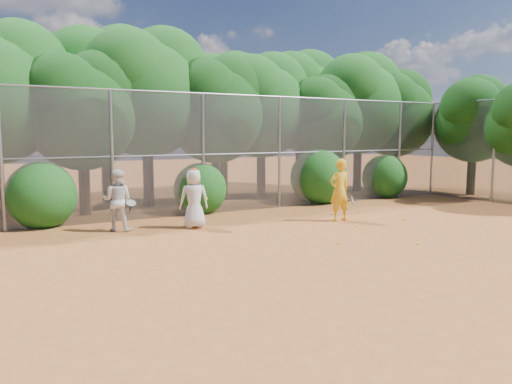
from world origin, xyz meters
TOP-DOWN VIEW (x-y plane):
  - ground at (0.00, 0.00)m, footprint 80.00×80.00m
  - fence_back at (-0.12, 6.00)m, footprint 20.05×0.09m
  - fence_side at (10.00, 3.00)m, footprint 0.09×6.09m
  - tree_2 at (-4.45, 7.83)m, footprint 3.99×3.47m
  - tree_3 at (-1.94, 8.84)m, footprint 4.89×4.26m
  - tree_4 at (0.55, 8.24)m, footprint 4.19×3.64m
  - tree_5 at (3.06, 9.04)m, footprint 4.51×3.92m
  - tree_6 at (5.55, 8.03)m, footprint 3.86×3.36m
  - tree_7 at (8.06, 8.64)m, footprint 4.77×4.14m
  - tree_8 at (10.05, 8.34)m, footprint 4.25×3.70m
  - tree_10 at (-2.93, 11.05)m, footprint 5.15×4.48m
  - tree_11 at (2.06, 10.64)m, footprint 4.64×4.03m
  - tree_12 at (6.56, 11.24)m, footprint 5.02×4.37m
  - tree_13 at (11.45, 5.03)m, footprint 3.86×3.36m
  - bush_0 at (-6.00, 6.30)m, footprint 2.00×2.00m
  - bush_1 at (-1.00, 6.30)m, footprint 1.80×1.80m
  - bush_2 at (4.00, 6.30)m, footprint 2.20×2.20m
  - bush_3 at (7.50, 6.30)m, footprint 1.90×1.90m
  - player_yellow at (2.06, 2.67)m, footprint 0.86×0.58m
  - player_teen at (-2.27, 3.84)m, footprint 0.93×0.71m
  - player_white at (-4.26, 4.53)m, footprint 1.05×0.99m
  - ball_0 at (1.84, 1.63)m, footprint 0.07×0.07m
  - ball_1 at (3.59, 3.46)m, footprint 0.07×0.07m
  - ball_2 at (1.57, -0.91)m, footprint 0.07×0.07m
  - ball_3 at (3.92, 1.77)m, footprint 0.07×0.07m
  - ball_4 at (-0.07, 0.10)m, footprint 0.07×0.07m
  - ball_5 at (2.65, 3.72)m, footprint 0.07×0.07m

SIDE VIEW (x-z plane):
  - ground at x=0.00m, z-range 0.00..0.00m
  - ball_0 at x=1.84m, z-range 0.00..0.07m
  - ball_1 at x=3.59m, z-range 0.00..0.07m
  - ball_2 at x=1.57m, z-range 0.00..0.07m
  - ball_3 at x=3.92m, z-range 0.00..0.07m
  - ball_4 at x=-0.07m, z-range 0.00..0.07m
  - ball_5 at x=2.65m, z-range 0.00..0.07m
  - player_white at x=-4.26m, z-range 0.00..1.71m
  - player_teen at x=-2.27m, z-range -0.01..1.72m
  - bush_1 at x=-1.00m, z-range 0.00..1.80m
  - bush_3 at x=7.50m, z-range 0.00..1.90m
  - player_yellow at x=2.06m, z-range 0.00..1.92m
  - bush_0 at x=-6.00m, z-range 0.00..2.00m
  - bush_2 at x=4.00m, z-range 0.00..2.20m
  - fence_side at x=10.00m, z-range 0.04..4.06m
  - fence_back at x=-0.12m, z-range 0.04..4.06m
  - tree_6 at x=5.55m, z-range 0.82..6.11m
  - tree_13 at x=11.45m, z-range 0.82..6.11m
  - tree_2 at x=-4.45m, z-range 0.85..6.32m
  - tree_4 at x=0.55m, z-range 0.89..6.62m
  - tree_8 at x=10.05m, z-range 0.91..6.73m
  - tree_5 at x=3.06m, z-range 0.96..7.13m
  - tree_11 at x=2.06m, z-range 0.99..7.34m
  - tree_7 at x=8.06m, z-range 1.02..7.54m
  - tree_3 at x=-1.94m, z-range 1.04..7.75m
  - tree_12 at x=6.56m, z-range 1.07..7.95m
  - tree_10 at x=-2.93m, z-range 1.10..8.16m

